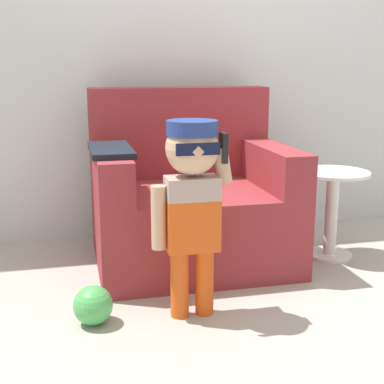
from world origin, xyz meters
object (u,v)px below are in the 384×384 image
Objects in this scene: armchair at (189,200)px; side_table at (332,206)px; toy_ball at (93,305)px; person_child at (192,189)px.

side_table is (0.83, -0.16, -0.04)m from armchair.
armchair is 2.13× the size of side_table.
armchair is at bearing 50.21° from toy_ball.
side_table is at bearing 21.38° from toy_ball.
toy_ball is (-0.60, -0.73, -0.27)m from armchair.
toy_ball is (-0.45, 0.01, -0.51)m from person_child.
armchair reaches higher than side_table.
person_child is at bearing -149.88° from side_table.
side_table is 2.97× the size of toy_ball.
armchair is 0.79m from person_child.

